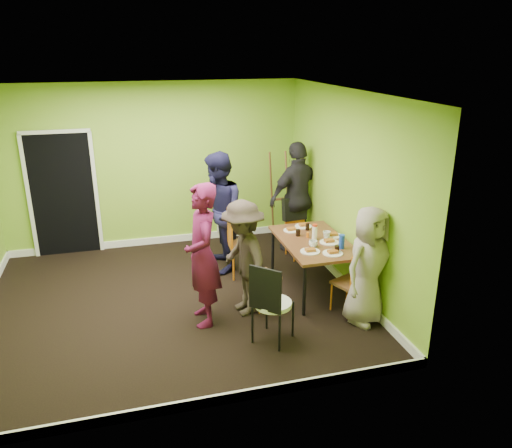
{
  "coord_description": "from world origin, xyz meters",
  "views": [
    {
      "loc": [
        -0.52,
        -6.21,
        3.33
      ],
      "look_at": [
        1.18,
        0.0,
        1.03
      ],
      "focal_mm": 35.0,
      "sensor_mm": 36.0,
      "label": 1
    }
  ],
  "objects_px": {
    "chair_bentwood": "(270,300)",
    "person_left_near": "(243,258)",
    "chair_back_end": "(295,215)",
    "person_front_end": "(368,266)",
    "thermos": "(315,233)",
    "orange_bottle": "(308,235)",
    "chair_left_far": "(237,239)",
    "chair_front_end": "(354,279)",
    "person_back_end": "(298,198)",
    "easel": "(285,197)",
    "person_standing": "(202,255)",
    "blue_bottle": "(342,242)",
    "person_left_far": "(218,213)",
    "dining_table": "(314,244)"
  },
  "relations": [
    {
      "from": "chair_bentwood",
      "to": "person_standing",
      "type": "xyz_separation_m",
      "value": [
        -0.66,
        0.7,
        0.35
      ]
    },
    {
      "from": "dining_table",
      "to": "thermos",
      "type": "height_order",
      "value": "thermos"
    },
    {
      "from": "chair_left_far",
      "to": "orange_bottle",
      "type": "xyz_separation_m",
      "value": [
        0.89,
        -0.6,
        0.2
      ]
    },
    {
      "from": "chair_front_end",
      "to": "blue_bottle",
      "type": "height_order",
      "value": "blue_bottle"
    },
    {
      "from": "chair_bentwood",
      "to": "chair_front_end",
      "type": "bearing_deg",
      "value": 61.47
    },
    {
      "from": "chair_bentwood",
      "to": "person_left_near",
      "type": "distance_m",
      "value": 0.84
    },
    {
      "from": "person_back_end",
      "to": "chair_front_end",
      "type": "bearing_deg",
      "value": 71.65
    },
    {
      "from": "person_left_far",
      "to": "person_left_near",
      "type": "relative_size",
      "value": 1.22
    },
    {
      "from": "chair_back_end",
      "to": "person_left_far",
      "type": "height_order",
      "value": "person_left_far"
    },
    {
      "from": "easel",
      "to": "thermos",
      "type": "relative_size",
      "value": 8.28
    },
    {
      "from": "easel",
      "to": "person_back_end",
      "type": "xyz_separation_m",
      "value": [
        0.07,
        -0.47,
        0.12
      ]
    },
    {
      "from": "chair_bentwood",
      "to": "easel",
      "type": "xyz_separation_m",
      "value": [
        1.2,
        3.1,
        0.26
      ]
    },
    {
      "from": "orange_bottle",
      "to": "person_left_near",
      "type": "height_order",
      "value": "person_left_near"
    },
    {
      "from": "person_back_end",
      "to": "chair_bentwood",
      "type": "bearing_deg",
      "value": 46.65
    },
    {
      "from": "chair_back_end",
      "to": "thermos",
      "type": "xyz_separation_m",
      "value": [
        -0.18,
        -1.29,
        0.17
      ]
    },
    {
      "from": "chair_front_end",
      "to": "thermos",
      "type": "bearing_deg",
      "value": 82.53
    },
    {
      "from": "person_back_end",
      "to": "person_left_near",
      "type": "bearing_deg",
      "value": 35.08
    },
    {
      "from": "blue_bottle",
      "to": "person_back_end",
      "type": "height_order",
      "value": "person_back_end"
    },
    {
      "from": "chair_left_far",
      "to": "dining_table",
      "type": "bearing_deg",
      "value": 55.29
    },
    {
      "from": "person_left_far",
      "to": "chair_bentwood",
      "type": "bearing_deg",
      "value": 6.02
    },
    {
      "from": "orange_bottle",
      "to": "dining_table",
      "type": "bearing_deg",
      "value": -71.16
    },
    {
      "from": "chair_front_end",
      "to": "person_left_near",
      "type": "xyz_separation_m",
      "value": [
        -1.36,
        0.43,
        0.27
      ]
    },
    {
      "from": "person_standing",
      "to": "person_left_far",
      "type": "distance_m",
      "value": 1.56
    },
    {
      "from": "thermos",
      "to": "person_back_end",
      "type": "height_order",
      "value": "person_back_end"
    },
    {
      "from": "chair_front_end",
      "to": "person_standing",
      "type": "xyz_separation_m",
      "value": [
        -1.9,
        0.33,
        0.42
      ]
    },
    {
      "from": "easel",
      "to": "person_left_far",
      "type": "distance_m",
      "value": 1.65
    },
    {
      "from": "orange_bottle",
      "to": "person_left_far",
      "type": "relative_size",
      "value": 0.04
    },
    {
      "from": "easel",
      "to": "orange_bottle",
      "type": "distance_m",
      "value": 1.8
    },
    {
      "from": "person_left_near",
      "to": "chair_bentwood",
      "type": "bearing_deg",
      "value": 0.25
    },
    {
      "from": "person_left_near",
      "to": "chair_back_end",
      "type": "bearing_deg",
      "value": 133.97
    },
    {
      "from": "chair_left_far",
      "to": "chair_bentwood",
      "type": "xyz_separation_m",
      "value": [
        -0.06,
        -1.92,
        -0.03
      ]
    },
    {
      "from": "person_back_end",
      "to": "easel",
      "type": "bearing_deg",
      "value": -98.98
    },
    {
      "from": "easel",
      "to": "blue_bottle",
      "type": "height_order",
      "value": "easel"
    },
    {
      "from": "chair_left_far",
      "to": "chair_bentwood",
      "type": "distance_m",
      "value": 1.92
    },
    {
      "from": "chair_back_end",
      "to": "person_front_end",
      "type": "height_order",
      "value": "person_front_end"
    },
    {
      "from": "orange_bottle",
      "to": "chair_left_far",
      "type": "bearing_deg",
      "value": 146.03
    },
    {
      "from": "dining_table",
      "to": "person_left_near",
      "type": "relative_size",
      "value": 0.98
    },
    {
      "from": "chair_left_far",
      "to": "chair_back_end",
      "type": "height_order",
      "value": "chair_left_far"
    },
    {
      "from": "orange_bottle",
      "to": "person_left_near",
      "type": "bearing_deg",
      "value": -154.52
    },
    {
      "from": "easel",
      "to": "orange_bottle",
      "type": "bearing_deg",
      "value": -97.95
    },
    {
      "from": "dining_table",
      "to": "chair_left_far",
      "type": "relative_size",
      "value": 1.43
    },
    {
      "from": "person_left_far",
      "to": "person_front_end",
      "type": "xyz_separation_m",
      "value": [
        1.49,
        -2.02,
        -0.17
      ]
    },
    {
      "from": "thermos",
      "to": "person_front_end",
      "type": "bearing_deg",
      "value": -73.55
    },
    {
      "from": "chair_left_far",
      "to": "person_left_far",
      "type": "relative_size",
      "value": 0.56
    },
    {
      "from": "person_left_near",
      "to": "orange_bottle",
      "type": "bearing_deg",
      "value": 107.31
    },
    {
      "from": "chair_front_end",
      "to": "person_back_end",
      "type": "distance_m",
      "value": 2.29
    },
    {
      "from": "person_standing",
      "to": "blue_bottle",
      "type": "bearing_deg",
      "value": 92.44
    },
    {
      "from": "chair_bentwood",
      "to": "person_left_near",
      "type": "relative_size",
      "value": 0.66
    },
    {
      "from": "orange_bottle",
      "to": "easel",
      "type": "bearing_deg",
      "value": 82.05
    },
    {
      "from": "person_front_end",
      "to": "person_left_near",
      "type": "bearing_deg",
      "value": 133.52
    }
  ]
}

